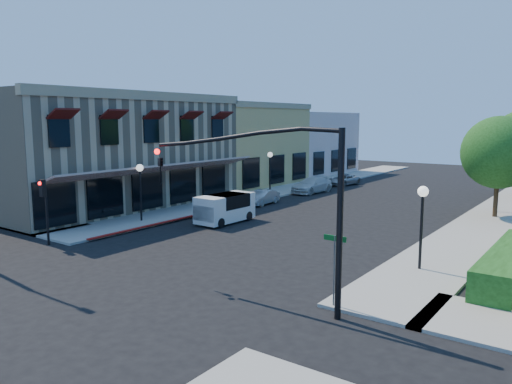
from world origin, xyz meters
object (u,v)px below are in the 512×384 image
Objects in this scene: street_name_sign at (335,259)px; parked_car_d at (343,180)px; lamppost_right_near at (422,206)px; parked_car_a at (224,208)px; signal_mast_arm at (281,185)px; lamppost_right_far at (498,173)px; parked_car_b at (263,197)px; street_tree_a at (499,152)px; lamppost_left_far at (270,162)px; lamppost_left_near at (140,178)px; secondary_signal at (44,200)px; white_van at (225,207)px; parked_car_c at (312,185)px.

street_name_sign reaches higher than parked_car_d.
lamppost_right_near reaches higher than parked_car_a.
signal_mast_arm is 32.21m from parked_car_d.
parked_car_b is (-14.70, -6.33, -2.20)m from lamppost_right_far.
street_tree_a is 1.82× the size of lamppost_left_far.
lamppost_left_near is at bearing 160.07° from street_name_sign.
secondary_signal reaches higher than parked_car_b.
parked_car_d is at bearing 154.07° from lamppost_right_far.
secondary_signal is 0.91× the size of parked_car_a.
street_name_sign is 0.68× the size of parked_car_a.
lamppost_right_far is at bearing 53.86° from secondary_signal.
white_van is at bearing -77.26° from parked_car_d.
street_name_sign is at bearing -52.18° from parked_car_b.
secondary_signal is 29.85m from parked_car_d.
lamppost_left_far reaches higher than parked_car_c.
signal_mast_arm is 25.07m from lamppost_left_far.
lamppost_right_near is 13.23m from white_van.
lamppost_left_near is 0.98× the size of parked_car_a.
secondary_signal is 1.03× the size of parked_car_b.
lamppost_right_far is 0.91× the size of white_van.
lamppost_right_near is 0.95× the size of parked_car_d.
lamppost_right_near is 0.79× the size of parked_car_c.
secondary_signal is 0.93× the size of lamppost_right_near.
signal_mast_arm is 2.19× the size of parked_car_a.
street_name_sign is at bearing -36.40° from parked_car_a.
lamppost_left_near is 0.91× the size of white_van.
parked_car_b is 13.48m from parked_car_d.
signal_mast_arm reaches higher than street_name_sign.
parked_car_b is (1.80, 16.26, -1.78)m from secondary_signal.
lamppost_left_near is 0.95× the size of parked_car_d.
lamppost_right_far reaches higher than white_van.
street_name_sign is at bearing -99.78° from lamppost_right_near.
parked_car_b is 0.86× the size of parked_car_d.
lamppost_right_far is 0.79× the size of parked_car_c.
signal_mast_arm reaches higher than parked_car_b.
street_name_sign is 0.77× the size of parked_car_b.
lamppost_right_far is (-0.30, 2.00, -1.46)m from street_tree_a.
street_tree_a is at bearing 50.79° from secondary_signal.
parked_car_a is at bearing -79.83° from parked_car_d.
parked_car_c is (-13.70, 22.80, -1.04)m from street_name_sign.
lamppost_right_far is at bearing 19.60° from parked_car_b.
parked_car_d is at bearing 94.44° from parked_car_c.
secondary_signal is 27.98m from lamppost_right_far.
signal_mast_arm is at bearing -24.37° from lamppost_left_near.
lamppost_left_near is 17.28m from parked_car_c.
street_tree_a is 0.81× the size of signal_mast_arm.
parked_car_c is (-14.70, 1.00, -2.08)m from lamppost_right_far.
secondary_signal is 17.77m from lamppost_right_near.
street_name_sign is 32.05m from parked_car_d.
white_van is at bearing 167.28° from lamppost_right_near.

